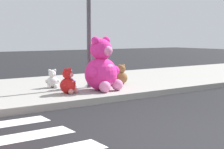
% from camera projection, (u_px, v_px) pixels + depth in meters
% --- Properties ---
extents(ground_plane, '(60.00, 60.00, 0.00)m').
position_uv_depth(ground_plane, '(192.00, 142.00, 4.77)').
color(ground_plane, black).
extents(sidewalk, '(28.00, 4.40, 0.15)m').
position_uv_depth(sidewalk, '(41.00, 90.00, 9.00)').
color(sidewalk, '#9E9B93').
rests_on(sidewalk, ground_plane).
extents(sign_pole, '(0.56, 0.11, 3.20)m').
position_uv_depth(sign_pole, '(89.00, 22.00, 8.72)').
color(sign_pole, '#4C4C51').
rests_on(sign_pole, sidewalk).
extents(plush_pink_large, '(1.00, 0.93, 1.32)m').
position_uv_depth(plush_pink_large, '(102.00, 69.00, 8.38)').
color(plush_pink_large, '#F22D93').
rests_on(plush_pink_large, sidewalk).
extents(plush_red, '(0.42, 0.43, 0.59)m').
position_uv_depth(plush_red, '(68.00, 83.00, 7.95)').
color(plush_red, red).
rests_on(plush_red, sidewalk).
extents(plush_brown, '(0.43, 0.38, 0.55)m').
position_uv_depth(plush_brown, '(121.00, 76.00, 9.55)').
color(plush_brown, olive).
rests_on(plush_brown, sidewalk).
extents(plush_lavender, '(0.37, 0.34, 0.49)m').
position_uv_depth(plush_lavender, '(69.00, 81.00, 8.62)').
color(plush_lavender, '#B28CD8').
rests_on(plush_lavender, sidewalk).
extents(plush_white, '(0.35, 0.35, 0.48)m').
position_uv_depth(plush_white, '(52.00, 80.00, 8.84)').
color(plush_white, white).
rests_on(plush_white, sidewalk).
extents(plush_tan, '(0.40, 0.41, 0.57)m').
position_uv_depth(plush_tan, '(105.00, 76.00, 9.48)').
color(plush_tan, tan).
rests_on(plush_tan, sidewalk).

